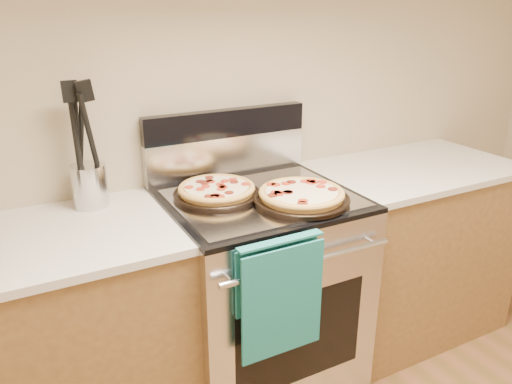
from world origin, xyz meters
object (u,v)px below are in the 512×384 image
pepperoni_pizza_back (217,191)px  pepperoni_pizza_front (302,196)px  utensil_crock (90,186)px  range_body (259,296)px

pepperoni_pizza_back → pepperoni_pizza_front: (0.27, -0.21, 0.00)m
pepperoni_pizza_back → utensil_crock: bearing=159.7°
range_body → pepperoni_pizza_back: 0.53m
range_body → pepperoni_pizza_back: bearing=156.1°
pepperoni_pizza_back → pepperoni_pizza_front: pepperoni_pizza_front is taller
pepperoni_pizza_front → utensil_crock: (-0.73, 0.38, 0.04)m
range_body → utensil_crock: bearing=158.8°
range_body → utensil_crock: (-0.62, 0.24, 0.54)m
pepperoni_pizza_front → range_body: bearing=128.0°
range_body → pepperoni_pizza_back: pepperoni_pizza_back is taller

